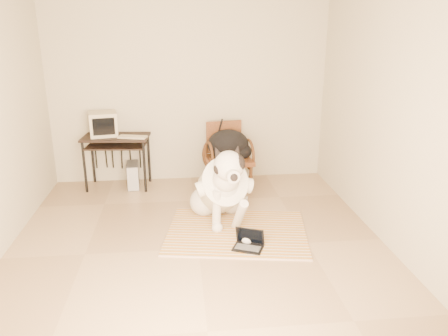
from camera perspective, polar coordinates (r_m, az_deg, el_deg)
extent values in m
plane|color=#9D8160|center=(4.69, -3.33, -10.44)|extent=(4.50, 4.50, 0.00)
plane|color=#BDB49B|center=(6.42, -4.59, 10.18)|extent=(4.50, 0.00, 4.50)
plane|color=#BDB49B|center=(2.07, -0.82, -7.53)|extent=(4.50, 0.00, 4.50)
plane|color=#BDB49B|center=(4.73, 21.45, 6.04)|extent=(0.00, 4.50, 4.50)
cube|color=orange|center=(4.59, 1.47, -11.00)|extent=(1.57, 0.49, 0.02)
cube|color=#39732F|center=(4.79, 1.57, -9.61)|extent=(1.57, 0.49, 0.02)
cube|color=#5B3874|center=(5.00, 1.66, -8.34)|extent=(1.57, 0.49, 0.02)
cube|color=gold|center=(5.22, 1.74, -7.17)|extent=(1.57, 0.49, 0.02)
cube|color=#CAAA96|center=(5.43, 1.82, -6.09)|extent=(1.57, 0.49, 0.02)
sphere|color=silver|center=(5.39, -2.59, -4.39)|extent=(0.36, 0.36, 0.36)
sphere|color=silver|center=(5.45, 0.99, -4.09)|extent=(0.36, 0.36, 0.36)
ellipsoid|color=silver|center=(5.39, -0.76, -4.02)|extent=(0.44, 0.40, 0.36)
ellipsoid|color=silver|center=(5.11, -0.27, -2.38)|extent=(0.53, 0.86, 0.78)
cylinder|color=silver|center=(5.12, -0.31, -2.33)|extent=(0.61, 0.75, 0.71)
sphere|color=silver|center=(4.84, 0.31, -1.41)|extent=(0.30, 0.30, 0.30)
sphere|color=silver|center=(4.67, 0.62, 0.28)|extent=(0.33, 0.33, 0.33)
ellipsoid|color=black|center=(4.68, 1.22, 0.57)|extent=(0.26, 0.29, 0.24)
cylinder|color=silver|center=(4.55, 1.03, -0.87)|extent=(0.16, 0.19, 0.14)
sphere|color=black|center=(4.47, 1.31, -1.25)|extent=(0.08, 0.08, 0.08)
cone|color=black|center=(4.68, -0.86, 1.96)|extent=(0.16, 0.17, 0.21)
cone|color=black|center=(4.72, 1.70, 2.12)|extent=(0.17, 0.18, 0.21)
torus|color=silver|center=(4.80, 0.36, -0.85)|extent=(0.30, 0.18, 0.26)
cylinder|color=silver|center=(4.93, -0.97, -5.49)|extent=(0.11, 0.16, 0.50)
cylinder|color=silver|center=(4.87, 2.04, -6.22)|extent=(0.15, 0.45, 0.50)
sphere|color=silver|center=(5.00, -0.89, -7.80)|extent=(0.13, 0.13, 0.13)
sphere|color=silver|center=(4.75, 3.06, -9.20)|extent=(0.13, 0.13, 0.13)
cone|color=black|center=(5.73, -1.60, -4.26)|extent=(0.29, 0.49, 0.13)
cube|color=black|center=(4.64, 3.15, -10.39)|extent=(0.36, 0.32, 0.02)
cube|color=#4C4C4E|center=(4.63, 3.13, -10.33)|extent=(0.29, 0.22, 0.00)
cube|color=black|center=(4.66, 3.41, -8.83)|extent=(0.31, 0.19, 0.20)
cube|color=black|center=(4.65, 3.39, -8.84)|extent=(0.27, 0.16, 0.17)
cube|color=black|center=(6.32, -13.95, 3.94)|extent=(0.95, 0.58, 0.03)
cube|color=black|center=(6.30, -13.93, 2.80)|extent=(0.84, 0.47, 0.02)
cylinder|color=black|center=(6.33, -17.74, 0.06)|extent=(0.04, 0.04, 0.73)
cylinder|color=black|center=(6.72, -16.76, 1.19)|extent=(0.04, 0.04, 0.73)
cylinder|color=black|center=(6.15, -10.34, 0.10)|extent=(0.04, 0.04, 0.73)
cylinder|color=black|center=(6.55, -9.77, 1.26)|extent=(0.04, 0.04, 0.73)
cube|color=#B8AC90|center=(6.36, -15.51, 5.57)|extent=(0.43, 0.42, 0.33)
cube|color=black|center=(6.19, -15.44, 5.24)|extent=(0.29, 0.07, 0.23)
cube|color=#B8AC90|center=(6.16, -11.86, 3.99)|extent=(0.41, 0.24, 0.03)
cube|color=#4C4C4E|center=(6.43, -11.78, -0.92)|extent=(0.19, 0.38, 0.36)
cube|color=#AEAEB3|center=(6.25, -11.82, -1.49)|extent=(0.15, 0.02, 0.34)
cube|color=brown|center=(6.21, 0.64, 1.02)|extent=(0.69, 0.67, 0.06)
cylinder|color=#381E0F|center=(6.20, 0.64, 1.38)|extent=(0.56, 0.56, 0.04)
cube|color=brown|center=(6.39, -0.02, 4.12)|extent=(0.52, 0.12, 0.46)
cylinder|color=#381E0F|center=(5.99, -1.02, -1.86)|extent=(0.05, 0.05, 0.38)
cylinder|color=#381E0F|center=(6.45, -2.11, -0.38)|extent=(0.05, 0.05, 0.38)
cylinder|color=#381E0F|center=(6.13, 3.52, -1.43)|extent=(0.05, 0.05, 0.38)
cylinder|color=#381E0F|center=(6.57, 2.13, -0.01)|extent=(0.05, 0.05, 0.38)
ellipsoid|color=black|center=(6.15, 0.54, 3.07)|extent=(0.58, 0.48, 0.43)
ellipsoid|color=black|center=(6.14, 1.97, 2.18)|extent=(0.36, 0.30, 0.25)
cube|color=white|center=(5.66, 0.28, -4.99)|extent=(0.21, 0.34, 0.03)
cube|color=#949499|center=(5.64, 0.28, -4.59)|extent=(0.20, 0.33, 0.10)
cube|color=maroon|center=(5.62, 0.28, -4.19)|extent=(0.09, 0.17, 0.02)
cube|color=white|center=(5.67, 2.48, -4.96)|extent=(0.17, 0.30, 0.03)
cube|color=#949499|center=(5.66, 2.49, -4.61)|extent=(0.17, 0.29, 0.09)
cube|color=maroon|center=(5.64, 2.49, -4.25)|extent=(0.08, 0.15, 0.02)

